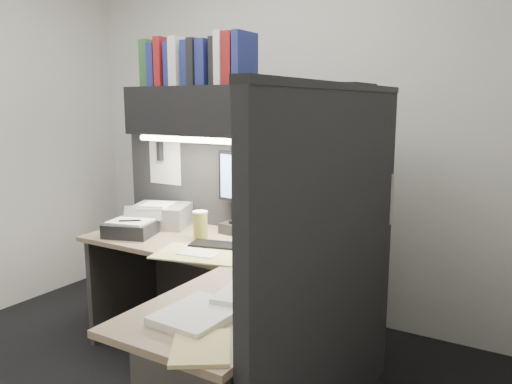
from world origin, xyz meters
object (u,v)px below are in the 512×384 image
telephone (306,243)px  printer (161,215)px  notebook_stack (130,229)px  monitor (249,203)px  overhead_shelf (240,111)px  keyboard (226,246)px  desk (208,340)px  coffee_cup (200,226)px

telephone → printer: printer is taller
telephone → notebook_stack: 1.12m
printer → notebook_stack: (0.01, -0.30, -0.03)m
monitor → notebook_stack: monitor is taller
overhead_shelf → notebook_stack: (-0.60, -0.34, -0.73)m
telephone → keyboard: bearing=-131.1°
overhead_shelf → keyboard: overhead_shelf is taller
notebook_stack → keyboard: bearing=7.8°
desk → telephone: (0.18, 0.68, 0.34)m
coffee_cup → printer: coffee_cup is taller
monitor → coffee_cup: monitor is taller
desk → printer: printer is taller
desk → printer: bearing=141.9°
desk → monitor: monitor is taller
keyboard → monitor: bearing=82.1°
telephone → notebook_stack: (-1.08, -0.26, -0.01)m
desk → notebook_stack: (-0.90, 0.41, 0.33)m
monitor → notebook_stack: bearing=-139.2°
desk → telephone: bearing=74.8°
keyboard → desk: bearing=-79.0°
monitor → notebook_stack: size_ratio=1.81×
overhead_shelf → printer: overhead_shelf is taller
overhead_shelf → keyboard: 0.80m
monitor → printer: monitor is taller
keyboard → telephone: (0.43, 0.17, 0.04)m
desk → printer: size_ratio=4.72×
keyboard → telephone: size_ratio=1.64×
telephone → overhead_shelf: bearing=-162.0°
coffee_cup → keyboard: bearing=-17.3°
desk → keyboard: bearing=115.5°
coffee_cup → notebook_stack: size_ratio=0.57×
keyboard → coffee_cup: size_ratio=2.53×
notebook_stack → monitor: bearing=33.0°
desk → notebook_stack: notebook_stack is taller
monitor → coffee_cup: size_ratio=3.17×
coffee_cup → printer: (-0.43, 0.13, -0.01)m
monitor → overhead_shelf: bearing=-101.6°
desk → overhead_shelf: overhead_shelf is taller
overhead_shelf → coffee_cup: 0.73m
monitor → telephone: bearing=-9.0°
keyboard → notebook_stack: 0.66m
notebook_stack → coffee_cup: bearing=21.1°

